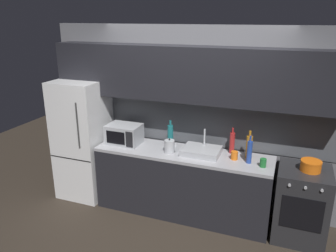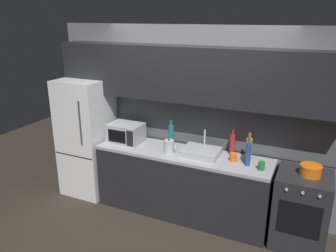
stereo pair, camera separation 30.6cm
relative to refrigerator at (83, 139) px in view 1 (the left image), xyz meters
name	(u,v)px [view 1 (the left image)]	position (x,y,z in m)	size (l,w,h in m)	color
ground_plane	(157,252)	(1.55, -0.90, -0.87)	(10.00, 10.00, 0.00)	#2D261E
back_wall	(190,99)	(1.55, 0.30, 0.67)	(4.08, 0.44, 2.50)	slate
counter_run	(182,183)	(1.55, 0.00, -0.42)	(2.34, 0.60, 0.90)	black
refrigerator	(83,139)	(0.00, 0.00, 0.00)	(0.68, 0.69, 1.75)	white
oven_range	(301,204)	(3.06, 0.00, -0.42)	(0.60, 0.62, 0.90)	#232326
microwave	(124,134)	(0.68, 0.02, 0.16)	(0.46, 0.35, 0.27)	#A8AAAF
sink_basin	(201,151)	(1.79, 0.03, 0.07)	(0.48, 0.38, 0.30)	#ADAFB5
kettle	(169,146)	(1.39, -0.07, 0.11)	(0.17, 0.13, 0.19)	#B7BABF
wine_bottle_amber	(249,147)	(2.38, 0.13, 0.18)	(0.08, 0.08, 0.36)	#B27019
wine_bottle_blue	(249,152)	(2.41, -0.03, 0.17)	(0.06, 0.06, 0.35)	#234299
wine_bottle_teal	(170,136)	(1.32, 0.14, 0.18)	(0.08, 0.08, 0.37)	#19666B
wine_bottle_red	(232,142)	(2.15, 0.21, 0.17)	(0.07, 0.07, 0.34)	#A82323
mug_green	(263,163)	(2.58, -0.09, 0.08)	(0.08, 0.08, 0.10)	#1E6B2D
mug_orange	(234,155)	(2.22, 0.01, 0.08)	(0.09, 0.09, 0.11)	orange
cooking_pot	(311,166)	(3.10, 0.00, 0.09)	(0.23, 0.23, 0.13)	orange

